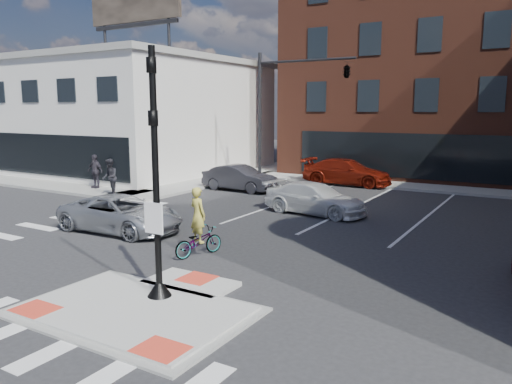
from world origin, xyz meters
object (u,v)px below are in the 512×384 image
Objects in this scene: white_pickup at (315,199)px; cyclist at (198,233)px; bg_car_red at (347,172)px; silver_suv at (121,214)px; pedestrian_b at (95,171)px; bg_car_dark at (240,178)px; pedestrian_a at (110,177)px.

cyclist reaches higher than white_pickup.
bg_car_red is at bearing 18.32° from white_pickup.
cyclist reaches higher than silver_suv.
white_pickup is at bearing -38.39° from silver_suv.
cyclist is at bearing -177.31° from white_pickup.
cyclist is at bearing -105.41° from silver_suv.
cyclist is (1.43, -17.02, -0.05)m from bg_car_red.
cyclist reaches higher than pedestrian_b.
pedestrian_b reaches higher than bg_car_dark.
silver_suv is at bearing 168.07° from bg_car_red.
bg_car_dark reaches higher than white_pickup.
silver_suv is 10.70m from pedestrian_b.
bg_car_dark is at bearing 30.91° from pedestrian_b.
bg_car_dark is 8.39m from pedestrian_b.
pedestrian_b is (-13.65, -0.55, 0.43)m from white_pickup.
bg_car_red is at bearing -68.31° from cyclist.
cyclist is at bearing -150.83° from bg_car_dark.
silver_suv is 7.79m from pedestrian_a.
bg_car_red reaches higher than silver_suv.
cyclist reaches higher than bg_car_dark.
pedestrian_a is (-11.00, -1.90, 0.43)m from white_pickup.
pedestrian_b is at bearing -169.55° from pedestrian_a.
pedestrian_a reaches higher than bg_car_red.
white_pickup is at bearing 47.24° from pedestrian_a.
bg_car_red is at bearing 39.69° from pedestrian_b.
white_pickup is 2.45× the size of pedestrian_b.
pedestrian_b is at bearing 51.36° from silver_suv.
silver_suv is 4.67m from cyclist.
pedestrian_a reaches higher than white_pickup.
silver_suv is 16.25m from bg_car_red.
bg_car_dark is 6.99m from bg_car_red.
white_pickup is 7.43m from bg_car_dark.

